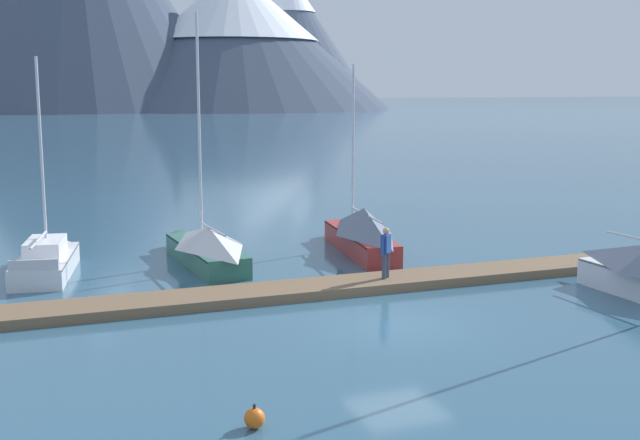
{
  "coord_description": "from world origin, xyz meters",
  "views": [
    {
      "loc": [
        -9.79,
        -19.33,
        6.57
      ],
      "look_at": [
        0.0,
        6.0,
        2.0
      ],
      "focal_mm": 45.19,
      "sensor_mm": 36.0,
      "label": 1
    }
  ],
  "objects_px": {
    "sailboat_second_berth": "(204,245)",
    "person_on_dock": "(386,250)",
    "mooring_buoy_channel_marker": "(254,418)",
    "sailboat_nearest_berth": "(48,258)",
    "sailboat_mid_dock_port": "(360,231)"
  },
  "relations": [
    {
      "from": "sailboat_second_berth",
      "to": "person_on_dock",
      "type": "distance_m",
      "value": 7.32
    },
    {
      "from": "sailboat_second_berth",
      "to": "mooring_buoy_channel_marker",
      "type": "xyz_separation_m",
      "value": [
        -2.4,
        -14.59,
        -0.51
      ]
    },
    {
      "from": "person_on_dock",
      "to": "mooring_buoy_channel_marker",
      "type": "height_order",
      "value": "person_on_dock"
    },
    {
      "from": "sailboat_nearest_berth",
      "to": "sailboat_mid_dock_port",
      "type": "bearing_deg",
      "value": -5.02
    },
    {
      "from": "sailboat_mid_dock_port",
      "to": "person_on_dock",
      "type": "xyz_separation_m",
      "value": [
        -1.43,
        -5.26,
        0.36
      ]
    },
    {
      "from": "sailboat_nearest_berth",
      "to": "sailboat_mid_dock_port",
      "type": "xyz_separation_m",
      "value": [
        11.67,
        -1.03,
        0.41
      ]
    },
    {
      "from": "sailboat_mid_dock_port",
      "to": "mooring_buoy_channel_marker",
      "type": "xyz_separation_m",
      "value": [
        -8.6,
        -14.33,
        -0.69
      ]
    },
    {
      "from": "sailboat_nearest_berth",
      "to": "sailboat_second_berth",
      "type": "distance_m",
      "value": 5.53
    },
    {
      "from": "sailboat_second_berth",
      "to": "person_on_dock",
      "type": "xyz_separation_m",
      "value": [
        4.77,
        -5.52,
        0.54
      ]
    },
    {
      "from": "sailboat_nearest_berth",
      "to": "sailboat_second_berth",
      "type": "relative_size",
      "value": 0.83
    },
    {
      "from": "sailboat_mid_dock_port",
      "to": "person_on_dock",
      "type": "height_order",
      "value": "sailboat_mid_dock_port"
    },
    {
      "from": "sailboat_nearest_berth",
      "to": "person_on_dock",
      "type": "distance_m",
      "value": 12.04
    },
    {
      "from": "sailboat_mid_dock_port",
      "to": "sailboat_second_berth",
      "type": "bearing_deg",
      "value": 177.56
    },
    {
      "from": "sailboat_mid_dock_port",
      "to": "mooring_buoy_channel_marker",
      "type": "height_order",
      "value": "sailboat_mid_dock_port"
    },
    {
      "from": "person_on_dock",
      "to": "mooring_buoy_channel_marker",
      "type": "bearing_deg",
      "value": -128.34
    }
  ]
}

